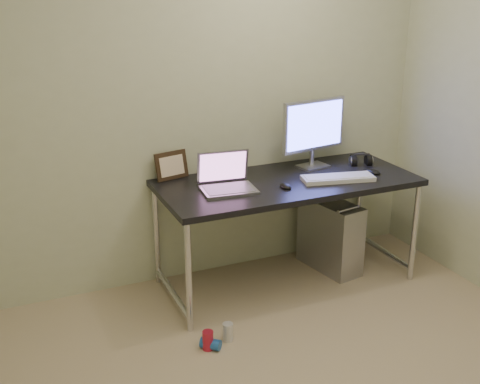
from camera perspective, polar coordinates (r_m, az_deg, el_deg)
The scene contains 16 objects.
wall_back at distance 4.01m, azimuth -5.04°, elevation 8.49°, with size 3.50×0.02×2.50m, color beige.
desk at distance 4.05m, azimuth 4.50°, elevation 0.18°, with size 1.73×0.76×0.75m.
tower_computer at distance 4.42m, azimuth 8.53°, elevation -4.06°, with size 0.30×0.53×0.55m.
cable_a at distance 4.57m, azimuth 6.24°, elevation -1.27°, with size 0.01×0.01×0.70m, color black.
cable_b at distance 4.60m, azimuth 7.33°, elevation -1.42°, with size 0.01×0.01×0.72m, color black.
can_red at distance 3.56m, azimuth -3.06°, elevation -13.86°, with size 0.06×0.06×0.12m, color #B91B33.
can_white at distance 3.63m, azimuth -1.16°, elevation -13.14°, with size 0.06×0.06×0.11m, color silver.
can_blue at distance 3.58m, azimuth -2.80°, elevation -14.18°, with size 0.06×0.06×0.12m, color #205CB4.
laptop at distance 3.82m, azimuth -1.30°, elevation 1.08°, with size 0.37×0.31×0.23m.
monitor at distance 4.24m, azimuth 7.02°, elevation 6.04°, with size 0.52×0.18×0.49m.
keyboard at distance 4.05m, azimuth 9.26°, elevation 1.29°, with size 0.48×0.16×0.03m, color silver.
mouse_right at distance 4.24m, azimuth 12.52°, elevation 2.00°, with size 0.07×0.12×0.04m, color black.
mouse_left at distance 3.86m, azimuth 4.34°, elevation 0.66°, with size 0.07×0.11×0.04m, color black.
headphones at distance 4.42m, azimuth 11.38°, elevation 2.91°, with size 0.18×0.10×0.10m.
picture_frame at distance 4.03m, azimuth -6.52°, elevation 2.53°, with size 0.23×0.03×0.19m, color black.
webcam at distance 4.08m, azimuth -3.13°, elevation 2.81°, with size 0.05×0.04×0.12m.
Camera 1 is at (-1.25, -1.98, 2.02)m, focal length 45.00 mm.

